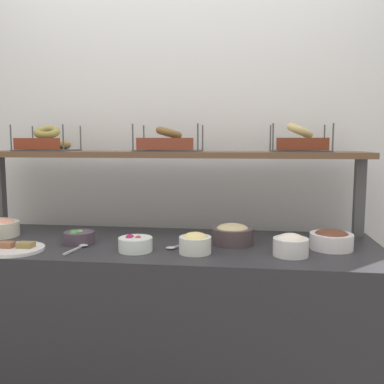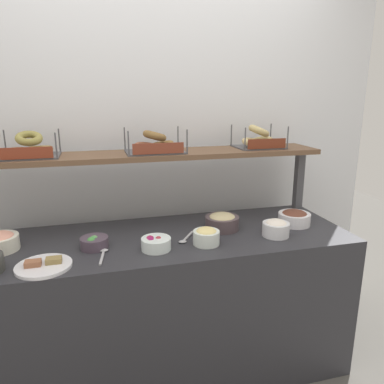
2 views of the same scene
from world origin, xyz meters
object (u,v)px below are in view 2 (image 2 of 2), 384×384
at_px(serving_plate_white, 44,265).
at_px(bagel_basket_plain, 258,140).
at_px(bowl_chocolate_spread, 294,217).
at_px(bowl_veggie_mix, 94,242).
at_px(bowl_egg_salad, 206,236).
at_px(bowl_cream_cheese, 276,228).
at_px(bowl_beet_salad, 156,243).
at_px(bagel_basket_everything, 30,149).
at_px(bagel_basket_cinnamon_raisin, 155,145).
at_px(bowl_hummus, 222,221).
at_px(serving_spoon_near_plate, 103,254).
at_px(serving_spoon_by_edge, 185,239).

xyz_separation_m(serving_plate_white, bagel_basket_plain, (1.28, 0.51, 0.47)).
relative_size(bowl_chocolate_spread, bowl_veggie_mix, 1.35).
relative_size(bowl_egg_salad, bowl_cream_cheese, 0.94).
bearing_deg(serving_plate_white, bowl_beet_salad, 7.34).
bearing_deg(bagel_basket_everything, bowl_cream_cheese, -18.04).
bearing_deg(bagel_basket_cinnamon_raisin, bowl_hummus, -33.28).
relative_size(bowl_cream_cheese, serving_plate_white, 0.60).
height_order(serving_spoon_near_plate, bagel_basket_plain, bagel_basket_plain).
bearing_deg(bowl_chocolate_spread, serving_spoon_near_plate, -172.50).
height_order(bowl_cream_cheese, bagel_basket_everything, bagel_basket_everything).
relative_size(serving_spoon_near_plate, bagel_basket_cinnamon_raisin, 0.52).
xyz_separation_m(bagel_basket_everything, bagel_basket_plain, (1.36, 0.02, 0.00)).
height_order(bowl_beet_salad, serving_spoon_by_edge, bowl_beet_salad).
relative_size(bowl_veggie_mix, serving_plate_white, 0.57).
xyz_separation_m(serving_spoon_near_plate, bagel_basket_everything, (-0.35, 0.43, 0.47)).
xyz_separation_m(bowl_beet_salad, bagel_basket_cinnamon_raisin, (0.08, 0.41, 0.44)).
bearing_deg(bagel_basket_everything, bowl_beet_salad, -35.28).
height_order(bowl_chocolate_spread, bagel_basket_cinnamon_raisin, bagel_basket_cinnamon_raisin).
bearing_deg(bowl_cream_cheese, bowl_chocolate_spread, 35.29).
xyz_separation_m(bowl_chocolate_spread, bagel_basket_plain, (-0.12, 0.30, 0.44)).
bearing_deg(bagel_basket_everything, serving_plate_white, -80.84).
bearing_deg(bowl_veggie_mix, bagel_basket_everything, 132.65).
bearing_deg(bowl_hummus, bowl_beet_salad, -155.94).
relative_size(bowl_veggie_mix, serving_spoon_by_edge, 0.93).
relative_size(bowl_veggie_mix, bagel_basket_everything, 0.47).
relative_size(bowl_hummus, bowl_cream_cheese, 1.32).
distance_m(bowl_beet_salad, serving_spoon_by_edge, 0.19).
height_order(bowl_hummus, bowl_cream_cheese, bowl_hummus).
distance_m(serving_plate_white, bagel_basket_everything, 0.69).
xyz_separation_m(bowl_egg_salad, serving_spoon_near_plate, (-0.53, -0.00, -0.04)).
distance_m(bowl_hummus, serving_spoon_by_edge, 0.27).
height_order(bowl_cream_cheese, serving_spoon_near_plate, bowl_cream_cheese).
height_order(bowl_chocolate_spread, bowl_veggie_mix, bowl_chocolate_spread).
xyz_separation_m(serving_spoon_by_edge, bagel_basket_plain, (0.58, 0.37, 0.47)).
distance_m(bowl_veggie_mix, bagel_basket_cinnamon_raisin, 0.66).
height_order(serving_spoon_by_edge, bagel_basket_everything, bagel_basket_everything).
xyz_separation_m(serving_spoon_near_plate, bagel_basket_cinnamon_raisin, (0.34, 0.42, 0.47)).
bearing_deg(bowl_beet_salad, serving_spoon_by_edge, 24.30).
bearing_deg(bowl_veggie_mix, bagel_basket_plain, 18.30).
xyz_separation_m(bowl_hummus, serving_spoon_by_edge, (-0.25, -0.11, -0.04)).
bearing_deg(bowl_hummus, serving_spoon_near_plate, -164.55).
relative_size(bowl_chocolate_spread, serving_plate_white, 0.76).
distance_m(bowl_hummus, bagel_basket_everything, 1.14).
relative_size(bowl_hummus, bagel_basket_everything, 0.65).
height_order(serving_spoon_near_plate, bagel_basket_cinnamon_raisin, bagel_basket_cinnamon_raisin).
bearing_deg(bowl_chocolate_spread, bowl_cream_cheese, -144.71).
xyz_separation_m(bowl_beet_salad, bowl_cream_cheese, (0.67, 0.01, 0.01)).
relative_size(bowl_egg_salad, bowl_chocolate_spread, 0.74).
bearing_deg(serving_spoon_by_edge, bowl_egg_salad, -39.73).
distance_m(bowl_beet_salad, serving_plate_white, 0.53).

